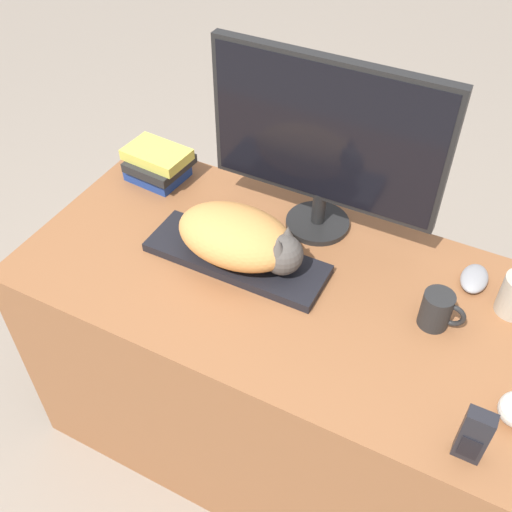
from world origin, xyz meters
TOP-DOWN VIEW (x-y plane):
  - desk at (0.00, 0.33)m, footprint 1.33×0.67m
  - keyboard at (-0.13, 0.34)m, footprint 0.47×0.16m
  - cat at (-0.11, 0.34)m, footprint 0.33×0.20m
  - monitor at (-0.00, 0.56)m, footprint 0.60×0.17m
  - computer_mouse at (0.43, 0.54)m, footprint 0.06×0.10m
  - coffee_mug at (0.37, 0.37)m, footprint 0.10×0.07m
  - phone at (0.52, 0.07)m, footprint 0.05×0.03m
  - book_stack at (-0.50, 0.54)m, footprint 0.19×0.17m

SIDE VIEW (x-z plane):
  - desk at x=0.00m, z-range 0.00..0.73m
  - keyboard at x=-0.13m, z-range 0.73..0.75m
  - computer_mouse at x=0.43m, z-range 0.73..0.76m
  - coffee_mug at x=0.37m, z-range 0.73..0.82m
  - book_stack at x=-0.50m, z-range 0.73..0.83m
  - phone at x=0.52m, z-range 0.73..0.86m
  - cat at x=-0.11m, z-range 0.75..0.88m
  - monitor at x=0.00m, z-range 0.76..1.25m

